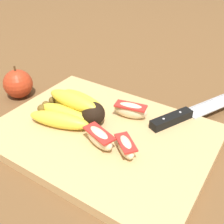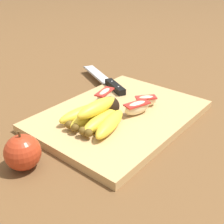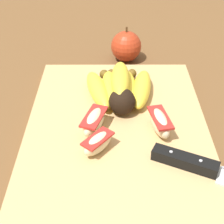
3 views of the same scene
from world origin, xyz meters
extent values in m
plane|color=brown|center=(0.00, 0.00, 0.00)|extent=(6.00, 6.00, 0.00)
cube|color=tan|center=(0.01, -0.01, 0.01)|extent=(0.42, 0.31, 0.02)
sphere|color=black|center=(0.04, -0.02, 0.05)|extent=(0.05, 0.05, 0.05)
ellipsoid|color=yellow|center=(0.09, -0.06, 0.04)|extent=(0.13, 0.06, 0.03)
sphere|color=brown|center=(0.15, -0.04, 0.04)|extent=(0.02, 0.02, 0.02)
ellipsoid|color=yellow|center=(0.09, -0.03, 0.04)|extent=(0.13, 0.04, 0.03)
sphere|color=brown|center=(0.15, -0.02, 0.04)|extent=(0.02, 0.02, 0.02)
ellipsoid|color=yellow|center=(0.09, 0.00, 0.04)|extent=(0.13, 0.05, 0.03)
sphere|color=brown|center=(0.15, 0.00, 0.04)|extent=(0.02, 0.02, 0.02)
ellipsoid|color=yellow|center=(0.09, 0.03, 0.04)|extent=(0.13, 0.07, 0.03)
sphere|color=brown|center=(0.15, 0.02, 0.04)|extent=(0.02, 0.02, 0.02)
ellipsoid|color=yellow|center=(0.08, -0.02, 0.06)|extent=(0.12, 0.04, 0.03)
cube|color=silver|center=(-0.16, -0.24, 0.02)|extent=(0.11, 0.18, 0.00)
cube|color=#99999E|center=(-0.14, -0.24, 0.02)|extent=(0.08, 0.16, 0.00)
cube|color=black|center=(-0.10, -0.11, 0.03)|extent=(0.06, 0.10, 0.02)
cylinder|color=#B2B2B7|center=(-0.09, -0.09, 0.04)|extent=(0.01, 0.01, 0.00)
cylinder|color=#B2B2B7|center=(-0.11, -0.13, 0.04)|extent=(0.01, 0.01, 0.00)
ellipsoid|color=beige|center=(-0.06, 0.02, 0.03)|extent=(0.06, 0.06, 0.03)
cube|color=red|center=(-0.06, 0.02, 0.04)|extent=(0.06, 0.05, 0.00)
ellipsoid|color=beige|center=(-0.01, 0.03, 0.04)|extent=(0.08, 0.05, 0.03)
cube|color=red|center=(-0.01, 0.03, 0.05)|extent=(0.07, 0.05, 0.00)
ellipsoid|color=beige|center=(-0.02, -0.08, 0.04)|extent=(0.08, 0.04, 0.04)
cube|color=red|center=(-0.02, -0.08, 0.05)|extent=(0.07, 0.04, 0.00)
sphere|color=#AD3319|center=(0.28, -0.03, 0.04)|extent=(0.07, 0.07, 0.07)
cylinder|color=#4C3319|center=(0.28, -0.03, 0.08)|extent=(0.00, 0.00, 0.01)
camera|label=1|loc=(-0.24, 0.34, 0.36)|focal=43.76mm
camera|label=2|loc=(0.51, 0.38, 0.36)|focal=45.52mm
camera|label=3|loc=(-0.47, 0.00, 0.40)|focal=56.08mm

